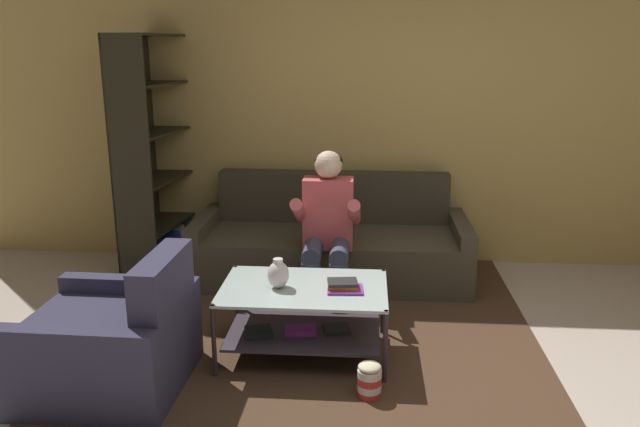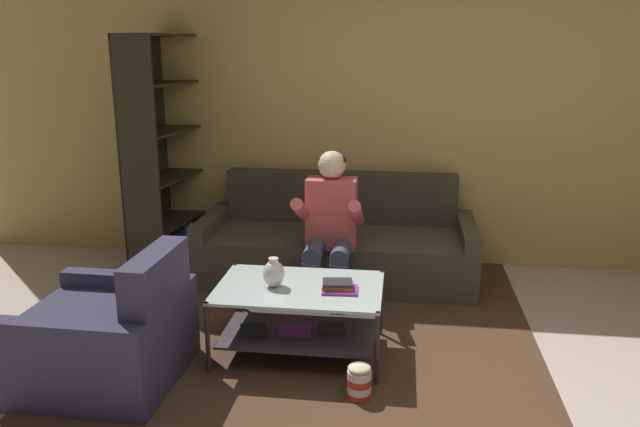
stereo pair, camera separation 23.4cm
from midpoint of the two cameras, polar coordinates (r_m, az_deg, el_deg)
The scene contains 11 objects.
ground at distance 3.67m, azimuth 7.21°, elevation -16.74°, with size 16.80×16.80×0.00m, color #C4B2A2.
back_partition at distance 5.59m, azimuth 6.54°, elevation 10.17°, with size 8.40×0.12×2.90m, color tan.
couch at distance 5.30m, azimuth -0.22°, elevation -2.96°, with size 2.27×0.91×0.85m.
person_seated_center at distance 4.68m, azimuth -0.75°, elevation -0.92°, with size 0.50×0.58×1.16m.
coffee_table at distance 3.99m, azimuth -3.23°, elevation -8.84°, with size 1.04×0.68×0.46m.
area_rug at distance 4.64m, azimuth -1.61°, elevation -9.35°, with size 3.00×3.35×0.01m.
vase at distance 3.90m, azimuth -5.57°, elevation -5.55°, with size 0.13×0.13×0.19m.
book_stack at distance 3.87m, azimuth 0.42°, elevation -6.65°, with size 0.23×0.18×0.06m.
bookshelf at distance 5.65m, azimuth -16.13°, elevation 2.43°, with size 0.46×0.96×2.02m.
armchair at distance 3.88m, azimuth -20.10°, elevation -11.11°, with size 0.89×0.88×0.82m.
popcorn_tub at distance 3.63m, azimuth 2.63°, elevation -14.99°, with size 0.14×0.14×0.21m.
Camera 1 is at (-0.32, -3.12, 1.93)m, focal length 35.00 mm.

